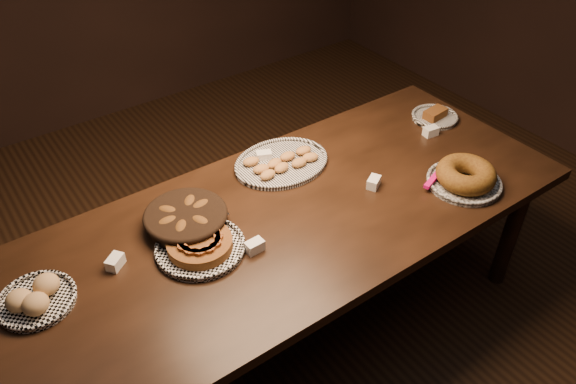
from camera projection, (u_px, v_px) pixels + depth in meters
ground at (293, 326)px, 2.79m from camera, size 5.00×5.00×0.00m
buffet_table at (294, 225)px, 2.36m from camera, size 2.40×1.00×0.75m
apple_tart_plate at (200, 245)px, 2.13m from camera, size 0.36×0.35×0.07m
madeleine_platter at (282, 163)px, 2.56m from camera, size 0.45×0.36×0.05m
bundt_cake_plate at (465, 177)px, 2.44m from camera, size 0.35×0.33×0.10m
croissant_basket at (186, 218)px, 2.22m from camera, size 0.35×0.35×0.08m
bread_roll_plate at (35, 298)px, 1.92m from camera, size 0.27×0.27×0.08m
loaf_plate at (435, 116)px, 2.88m from camera, size 0.24×0.24×0.06m
tent_cards at (297, 190)px, 2.40m from camera, size 1.69×0.53×0.04m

